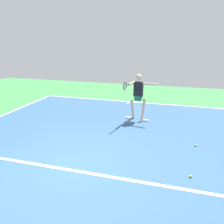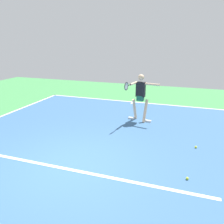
% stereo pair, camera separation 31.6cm
% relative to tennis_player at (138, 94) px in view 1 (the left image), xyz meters
% --- Properties ---
extents(ground_plane, '(23.03, 23.03, 0.00)m').
position_rel_tennis_player_xyz_m(ground_plane, '(0.94, 3.96, -1.07)').
color(ground_plane, '#428E4C').
extents(court_surface, '(9.45, 13.47, 0.00)m').
position_rel_tennis_player_xyz_m(court_surface, '(0.94, 3.96, -1.07)').
color(court_surface, '#38608E').
rests_on(court_surface, ground_plane).
extents(court_line_baseline_near, '(9.45, 0.10, 0.01)m').
position_rel_tennis_player_xyz_m(court_line_baseline_near, '(0.94, -2.72, -1.07)').
color(court_line_baseline_near, white).
rests_on(court_line_baseline_near, ground_plane).
extents(court_line_service, '(7.09, 0.10, 0.01)m').
position_rel_tennis_player_xyz_m(court_line_service, '(0.94, 4.10, -1.07)').
color(court_line_service, white).
rests_on(court_line_service, ground_plane).
extents(court_line_centre_mark, '(0.10, 0.30, 0.01)m').
position_rel_tennis_player_xyz_m(court_line_centre_mark, '(0.94, -2.52, -1.07)').
color(court_line_centre_mark, white).
rests_on(court_line_centre_mark, ground_plane).
extents(tennis_player, '(1.22, 1.27, 1.86)m').
position_rel_tennis_player_xyz_m(tennis_player, '(0.00, 0.00, 0.00)').
color(tennis_player, beige).
rests_on(tennis_player, ground_plane).
extents(tennis_ball_by_sideline, '(0.07, 0.07, 0.07)m').
position_rel_tennis_player_xyz_m(tennis_ball_by_sideline, '(-1.93, 3.60, -1.04)').
color(tennis_ball_by_sideline, '#CCE033').
rests_on(tennis_ball_by_sideline, ground_plane).
extents(tennis_ball_by_baseline, '(0.07, 0.07, 0.07)m').
position_rel_tennis_player_xyz_m(tennis_ball_by_baseline, '(-2.12, 1.82, -1.04)').
color(tennis_ball_by_baseline, yellow).
rests_on(tennis_ball_by_baseline, ground_plane).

